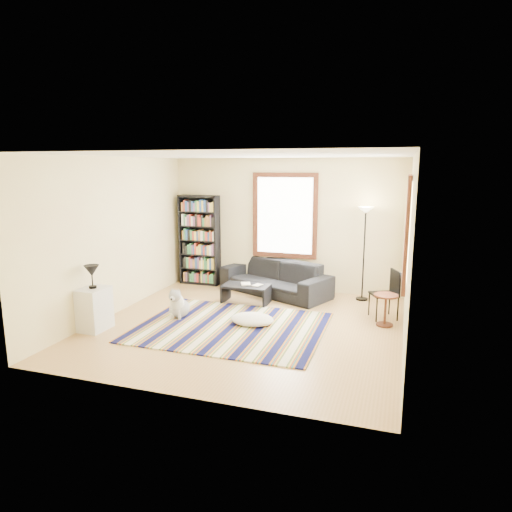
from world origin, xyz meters
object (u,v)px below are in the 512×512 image
(coffee_table, at_px, (246,294))
(floor_lamp, at_px, (364,254))
(sofa, at_px, (275,277))
(folding_chair, at_px, (384,294))
(floor_cushion, at_px, (252,319))
(side_table, at_px, (385,310))
(dog, at_px, (179,302))
(white_cabinet, at_px, (94,309))
(bookshelf, at_px, (200,240))

(coffee_table, height_order, floor_lamp, floor_lamp)
(sofa, relative_size, coffee_table, 2.64)
(coffee_table, distance_m, folding_chair, 2.60)
(coffee_table, height_order, floor_cushion, coffee_table)
(coffee_table, relative_size, floor_lamp, 0.48)
(side_table, relative_size, folding_chair, 0.63)
(dog, bearing_deg, floor_lamp, 30.68)
(dog, bearing_deg, side_table, 6.41)
(coffee_table, bearing_deg, white_cabinet, -130.68)
(sofa, xyz_separation_m, floor_lamp, (1.78, 0.10, 0.58))
(bookshelf, bearing_deg, sofa, -8.37)
(coffee_table, bearing_deg, bookshelf, 143.59)
(side_table, height_order, white_cabinet, white_cabinet)
(floor_lamp, height_order, white_cabinet, floor_lamp)
(coffee_table, bearing_deg, floor_cushion, -66.06)
(coffee_table, xyz_separation_m, floor_lamp, (2.14, 0.92, 0.75))
(floor_cushion, xyz_separation_m, floor_lamp, (1.63, 2.07, 0.84))
(side_table, bearing_deg, floor_cushion, -163.29)
(dog, bearing_deg, bookshelf, 101.29)
(bookshelf, relative_size, folding_chair, 2.33)
(floor_cushion, bearing_deg, bookshelf, 131.65)
(side_table, bearing_deg, bookshelf, 158.82)
(white_cabinet, xyz_separation_m, dog, (1.02, 0.98, -0.08))
(bookshelf, xyz_separation_m, floor_lamp, (3.62, -0.17, -0.07))
(folding_chair, bearing_deg, floor_lamp, 88.74)
(side_table, xyz_separation_m, white_cabinet, (-4.50, -1.66, 0.08))
(sofa, xyz_separation_m, white_cabinet, (-2.21, -2.99, 0.00))
(floor_cushion, bearing_deg, sofa, 94.48)
(floor_cushion, bearing_deg, dog, -178.49)
(sofa, relative_size, side_table, 4.39)
(dog, bearing_deg, coffee_table, 50.11)
(sofa, distance_m, white_cabinet, 3.72)
(sofa, height_order, floor_cushion, sofa)
(floor_lamp, bearing_deg, folding_chair, -66.27)
(floor_cushion, relative_size, folding_chair, 0.86)
(side_table, height_order, folding_chair, folding_chair)
(sofa, bearing_deg, white_cabinet, -102.99)
(bookshelf, height_order, folding_chair, bookshelf)
(folding_chair, bearing_deg, dog, 172.37)
(floor_lamp, height_order, side_table, floor_lamp)
(sofa, bearing_deg, side_table, -6.57)
(floor_cushion, xyz_separation_m, folding_chair, (2.08, 1.04, 0.34))
(sofa, xyz_separation_m, bookshelf, (-1.84, 0.27, 0.65))
(bookshelf, xyz_separation_m, side_table, (4.12, -1.60, -0.73))
(bookshelf, distance_m, dog, 2.47)
(floor_cushion, relative_size, floor_lamp, 0.40)
(sofa, relative_size, white_cabinet, 3.39)
(floor_lamp, height_order, folding_chair, floor_lamp)
(bookshelf, relative_size, white_cabinet, 2.86)
(floor_lamp, bearing_deg, sofa, -176.79)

